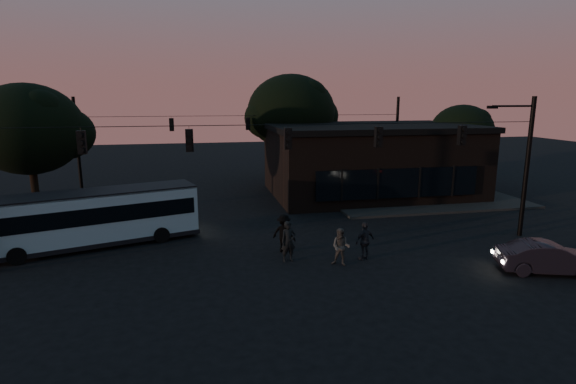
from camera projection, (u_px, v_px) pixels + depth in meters
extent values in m
plane|color=black|center=(308.00, 284.00, 18.24)|extent=(120.00, 120.00, 0.00)
cube|color=black|center=(416.00, 196.00, 34.03)|extent=(14.00, 10.00, 0.15)
cube|color=black|center=(44.00, 214.00, 28.86)|extent=(14.00, 10.00, 0.15)
cube|color=black|center=(370.00, 162.00, 34.85)|extent=(15.00, 10.00, 5.00)
cube|color=black|center=(371.00, 127.00, 34.29)|extent=(15.40, 10.40, 0.40)
cube|color=black|center=(398.00, 183.00, 30.09)|extent=(11.50, 0.18, 2.00)
cylinder|color=black|center=(291.00, 160.00, 39.71)|extent=(0.44, 0.44, 4.00)
ellipsoid|color=black|center=(291.00, 112.00, 38.84)|extent=(7.60, 7.60, 6.46)
cylinder|color=black|center=(459.00, 168.00, 38.76)|extent=(0.44, 0.44, 3.00)
ellipsoid|color=black|center=(462.00, 131.00, 38.11)|extent=(5.20, 5.20, 4.42)
cylinder|color=black|center=(35.00, 191.00, 27.55)|extent=(0.44, 0.44, 3.60)
ellipsoid|color=black|center=(28.00, 129.00, 26.77)|extent=(6.40, 6.40, 5.44)
cylinder|color=black|center=(527.00, 168.00, 23.89)|extent=(0.24, 0.24, 7.50)
cylinder|color=black|center=(288.00, 125.00, 20.80)|extent=(26.00, 0.03, 0.03)
cube|color=black|center=(82.00, 142.00, 19.14)|extent=(0.34, 0.30, 1.00)
cube|color=black|center=(189.00, 140.00, 20.04)|extent=(0.34, 0.30, 1.00)
cube|color=black|center=(288.00, 139.00, 20.93)|extent=(0.34, 0.30, 1.00)
cube|color=black|center=(378.00, 137.00, 21.83)|extent=(0.34, 0.30, 1.00)
cube|color=black|center=(462.00, 135.00, 22.72)|extent=(0.34, 0.30, 1.00)
cylinder|color=black|center=(78.00, 147.00, 34.05)|extent=(0.24, 0.24, 7.50)
cylinder|color=black|center=(396.00, 140.00, 39.22)|extent=(0.24, 0.24, 7.50)
cylinder|color=black|center=(248.00, 116.00, 36.17)|extent=(26.00, 0.03, 0.03)
cube|color=black|center=(172.00, 125.00, 35.11)|extent=(0.34, 0.30, 1.00)
cube|color=black|center=(248.00, 124.00, 36.30)|extent=(0.34, 0.30, 1.00)
cube|color=black|center=(319.00, 123.00, 37.50)|extent=(0.34, 0.30, 1.00)
cube|color=#95B5BD|center=(95.00, 215.00, 22.65)|extent=(10.23, 5.19, 2.37)
cube|color=black|center=(94.00, 211.00, 22.61)|extent=(9.86, 5.11, 0.82)
cube|color=black|center=(93.00, 193.00, 22.41)|extent=(10.23, 5.19, 0.14)
cube|color=black|center=(97.00, 240.00, 22.92)|extent=(10.34, 5.28, 0.23)
cylinder|color=black|center=(17.00, 256.00, 20.25)|extent=(0.85, 0.46, 0.82)
cylinder|color=black|center=(18.00, 242.00, 22.19)|extent=(0.85, 0.46, 0.82)
cylinder|color=black|center=(162.00, 235.00, 23.37)|extent=(0.85, 0.46, 0.82)
cylinder|color=black|center=(152.00, 225.00, 25.31)|extent=(0.85, 0.46, 0.82)
imported|color=black|center=(549.00, 258.00, 19.28)|extent=(4.37, 2.65, 1.36)
imported|color=black|center=(288.00, 241.00, 20.61)|extent=(0.75, 0.54, 1.90)
imported|color=#3A3835|center=(341.00, 247.00, 20.12)|extent=(1.05, 0.99, 1.72)
imported|color=black|center=(365.00, 241.00, 20.82)|extent=(1.16, 0.81, 1.83)
imported|color=black|center=(284.00, 233.00, 21.87)|extent=(1.39, 1.31, 1.89)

